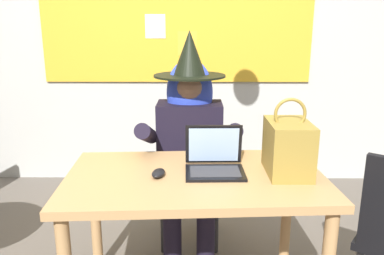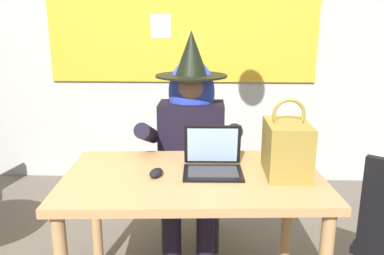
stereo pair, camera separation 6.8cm
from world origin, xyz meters
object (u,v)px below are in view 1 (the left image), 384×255
(handbag, at_px, (288,147))
(chair_at_desk, at_px, (190,167))
(laptop, at_px, (214,161))
(computer_mouse, at_px, (158,173))
(person_costumed, at_px, (190,132))
(desk_main, at_px, (195,193))

(handbag, bearing_deg, chair_at_desk, 124.89)
(laptop, xyz_separation_m, computer_mouse, (-0.27, -0.08, -0.03))
(person_costumed, bearing_deg, computer_mouse, -12.67)
(computer_mouse, distance_m, handbag, 0.64)
(chair_at_desk, relative_size, laptop, 3.02)
(chair_at_desk, distance_m, computer_mouse, 0.81)
(person_costumed, bearing_deg, chair_at_desk, -179.92)
(laptop, height_order, computer_mouse, laptop)
(desk_main, bearing_deg, computer_mouse, -171.35)
(chair_at_desk, xyz_separation_m, handbag, (0.49, -0.70, 0.37))
(chair_at_desk, relative_size, handbag, 2.36)
(laptop, distance_m, handbag, 0.37)
(desk_main, bearing_deg, laptop, 27.41)
(person_costumed, distance_m, laptop, 0.57)
(laptop, xyz_separation_m, handbag, (0.36, -0.02, 0.08))
(chair_at_desk, relative_size, person_costumed, 0.63)
(computer_mouse, relative_size, handbag, 0.28)
(desk_main, bearing_deg, chair_at_desk, 92.90)
(person_costumed, xyz_separation_m, computer_mouse, (-0.14, -0.63, -0.03))
(person_costumed, xyz_separation_m, laptop, (0.13, -0.56, 0.00))
(person_costumed, bearing_deg, handbag, 40.02)
(laptop, bearing_deg, desk_main, -154.07)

